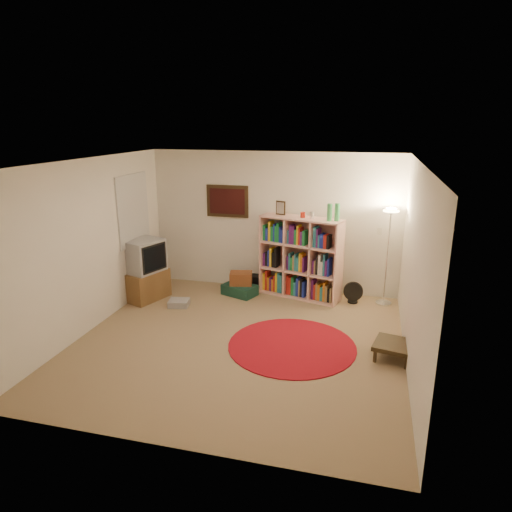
% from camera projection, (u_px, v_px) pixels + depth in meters
% --- Properties ---
extents(room, '(4.54, 4.54, 2.54)m').
position_uv_depth(room, '(235.00, 255.00, 6.14)').
color(room, '#907554').
rests_on(room, ground).
extents(bookshelf, '(1.49, 0.77, 1.71)m').
position_uv_depth(bookshelf, '(299.00, 259.00, 7.94)').
color(bookshelf, '#FFBAAA').
rests_on(bookshelf, ground).
extents(floor_lamp, '(0.36, 0.36, 1.66)m').
position_uv_depth(floor_lamp, '(390.00, 225.00, 7.39)').
color(floor_lamp, white).
rests_on(floor_lamp, ground).
extents(floor_fan, '(0.33, 0.18, 0.37)m').
position_uv_depth(floor_fan, '(353.00, 292.00, 7.77)').
color(floor_fan, black).
rests_on(floor_fan, ground).
extents(tv_stand, '(0.72, 0.85, 1.06)m').
position_uv_depth(tv_stand, '(145.00, 271.00, 7.88)').
color(tv_stand, brown).
rests_on(tv_stand, ground).
extents(dvd_box, '(0.37, 0.33, 0.11)m').
position_uv_depth(dvd_box, '(179.00, 303.00, 7.67)').
color(dvd_box, '#A1A1A5').
rests_on(dvd_box, ground).
extents(suitcase, '(0.67, 0.55, 0.19)m').
position_uv_depth(suitcase, '(240.00, 290.00, 8.16)').
color(suitcase, '#14372B').
rests_on(suitcase, ground).
extents(wicker_basket, '(0.44, 0.36, 0.22)m').
position_uv_depth(wicker_basket, '(241.00, 278.00, 8.14)').
color(wicker_basket, brown).
rests_on(wicker_basket, suitcase).
extents(duffel_bag, '(0.39, 0.33, 0.25)m').
position_uv_depth(duffel_bag, '(258.00, 281.00, 8.50)').
color(duffel_bag, black).
rests_on(duffel_bag, ground).
extents(paper_towel, '(0.14, 0.14, 0.23)m').
position_uv_depth(paper_towel, '(260.00, 282.00, 8.47)').
color(paper_towel, silver).
rests_on(paper_towel, ground).
extents(red_rug, '(1.77, 1.77, 0.02)m').
position_uv_depth(red_rug, '(292.00, 346.00, 6.31)').
color(red_rug, maroon).
rests_on(red_rug, ground).
extents(side_table, '(0.58, 0.58, 0.22)m').
position_uv_depth(side_table, '(394.00, 346.00, 5.93)').
color(side_table, black).
rests_on(side_table, ground).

